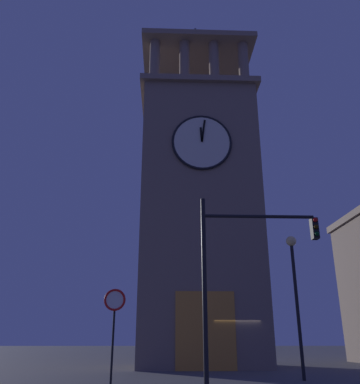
% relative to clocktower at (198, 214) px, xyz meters
% --- Properties ---
extents(ground_plane, '(200.00, 200.00, 0.00)m').
position_rel_clocktower_xyz_m(ground_plane, '(-1.72, 2.27, -9.42)').
color(ground_plane, '#4C4C51').
extents(clocktower, '(7.95, 7.38, 24.93)m').
position_rel_clocktower_xyz_m(clocktower, '(0.00, 0.00, 0.00)').
color(clocktower, gray).
rests_on(clocktower, ground_plane).
extents(traffic_signal_near, '(4.11, 0.41, 6.23)m').
position_rel_clocktower_xyz_m(traffic_signal_near, '(-0.37, 12.37, -5.34)').
color(traffic_signal_near, black).
rests_on(traffic_signal_near, ground_plane).
extents(street_lamp, '(0.44, 0.44, 5.79)m').
position_rel_clocktower_xyz_m(street_lamp, '(-3.31, 8.75, -5.45)').
color(street_lamp, black).
rests_on(street_lamp, ground_plane).
extents(no_horn_sign, '(0.78, 0.14, 3.25)m').
position_rel_clocktower_xyz_m(no_horn_sign, '(4.01, 10.79, -6.86)').
color(no_horn_sign, black).
rests_on(no_horn_sign, ground_plane).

